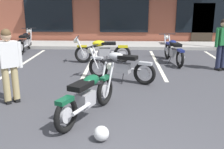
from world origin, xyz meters
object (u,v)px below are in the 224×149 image
motorcycle_cream_vintage (173,51)px  person_in_shorts_foreground (222,41)px  motorcycle_green_cafe_racer (102,50)px  motorcycle_red_sportbike (120,66)px  motorcycle_orange_scrambler (25,41)px  motorcycle_foreground_classic (88,95)px  helmet_on_pavement (101,133)px  person_by_back_row (9,62)px

motorcycle_cream_vintage → person_in_shorts_foreground: (1.38, -0.97, 0.49)m
motorcycle_green_cafe_racer → person_in_shorts_foreground: 4.13m
motorcycle_red_sportbike → motorcycle_orange_scrambler: same height
motorcycle_red_sportbike → motorcycle_cream_vintage: (1.94, 2.41, 0.00)m
motorcycle_orange_scrambler → motorcycle_cream_vintage: (6.22, -1.98, 0.00)m
person_in_shorts_foreground → motorcycle_cream_vintage: bearing=144.7°
motorcycle_foreground_classic → helmet_on_pavement: (0.33, -0.96, -0.33)m
person_by_back_row → motorcycle_green_cafe_racer: bearing=67.2°
motorcycle_cream_vintage → motorcycle_red_sportbike: bearing=-128.8°
person_in_shorts_foreground → motorcycle_red_sportbike: bearing=-156.6°
motorcycle_red_sportbike → person_by_back_row: 3.04m
motorcycle_foreground_classic → motorcycle_green_cafe_racer: (-0.09, 4.80, 0.00)m
motorcycle_orange_scrambler → helmet_on_pavement: 8.78m
person_by_back_row → motorcycle_foreground_classic: bearing=-20.2°
helmet_on_pavement → motorcycle_foreground_classic: bearing=109.1°
motorcycle_cream_vintage → motorcycle_foreground_classic: bearing=-117.5°
motorcycle_red_sportbike → helmet_on_pavement: 3.44m
motorcycle_green_cafe_racer → motorcycle_cream_vintage: (2.62, 0.06, 0.00)m
motorcycle_orange_scrambler → motorcycle_cream_vintage: same height
motorcycle_orange_scrambler → person_in_shorts_foreground: size_ratio=1.26×
motorcycle_orange_scrambler → motorcycle_cream_vintage: bearing=-17.6°
person_in_shorts_foreground → helmet_on_pavement: 6.08m
motorcycle_red_sportbike → motorcycle_green_cafe_racer: bearing=106.2°
person_by_back_row → helmet_on_pavement: 2.83m
motorcycle_green_cafe_racer → person_in_shorts_foreground: person_in_shorts_foreground is taller
person_by_back_row → helmet_on_pavement: (2.16, -1.63, -0.82)m
motorcycle_green_cafe_racer → person_by_back_row: 4.50m
motorcycle_green_cafe_racer → helmet_on_pavement: motorcycle_green_cafe_racer is taller
motorcycle_red_sportbike → person_in_shorts_foreground: 3.65m
motorcycle_green_cafe_racer → person_by_back_row: person_by_back_row is taller
person_in_shorts_foreground → helmet_on_pavement: (-3.58, -4.85, -0.82)m
motorcycle_red_sportbike → motorcycle_orange_scrambler: size_ratio=0.94×
motorcycle_green_cafe_racer → person_in_shorts_foreground: (4.00, -0.91, 0.49)m
motorcycle_cream_vintage → person_by_back_row: person_by_back_row is taller
motorcycle_green_cafe_racer → helmet_on_pavement: (0.43, -5.76, -0.33)m
motorcycle_foreground_classic → motorcycle_cream_vintage: 5.48m
motorcycle_orange_scrambler → motorcycle_red_sportbike: bearing=-45.7°
motorcycle_cream_vintage → person_by_back_row: size_ratio=1.26×
motorcycle_green_cafe_racer → motorcycle_orange_scrambler: bearing=150.4°
person_by_back_row → motorcycle_cream_vintage: bearing=43.9°
motorcycle_foreground_classic → motorcycle_green_cafe_racer: bearing=91.1°
motorcycle_cream_vintage → person_by_back_row: bearing=-136.1°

